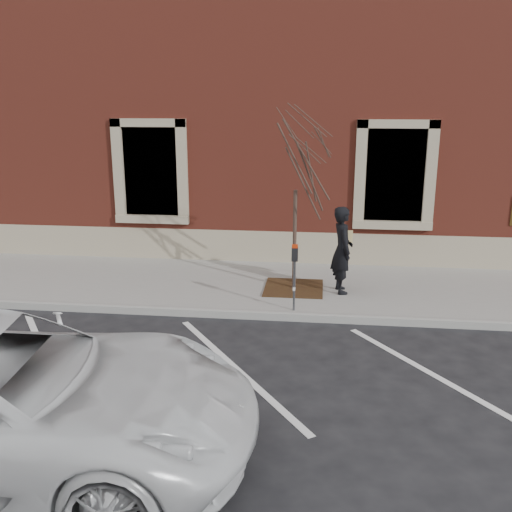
# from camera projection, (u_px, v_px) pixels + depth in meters

# --- Properties ---
(ground) EXTENTS (120.00, 120.00, 0.00)m
(ground) POSITION_uv_depth(u_px,v_px,m) (252.00, 318.00, 11.22)
(ground) COLOR #28282B
(ground) RESTS_ON ground
(sidewalk_near) EXTENTS (40.00, 3.50, 0.15)m
(sidewalk_near) POSITION_uv_depth(u_px,v_px,m) (262.00, 286.00, 12.88)
(sidewalk_near) COLOR gray
(sidewalk_near) RESTS_ON ground
(curb_near) EXTENTS (40.00, 0.12, 0.15)m
(curb_near) POSITION_uv_depth(u_px,v_px,m) (252.00, 315.00, 11.16)
(curb_near) COLOR #9E9E99
(curb_near) RESTS_ON ground
(parking_stripes) EXTENTS (28.00, 4.40, 0.01)m
(parking_stripes) POSITION_uv_depth(u_px,v_px,m) (236.00, 368.00, 9.12)
(parking_stripes) COLOR silver
(parking_stripes) RESTS_ON ground
(building_civic) EXTENTS (40.00, 8.62, 8.00)m
(building_civic) POSITION_uv_depth(u_px,v_px,m) (283.00, 104.00, 17.57)
(building_civic) COLOR maroon
(building_civic) RESTS_ON ground
(man) EXTENTS (0.57, 0.76, 1.86)m
(man) POSITION_uv_depth(u_px,v_px,m) (342.00, 250.00, 12.04)
(man) COLOR black
(man) RESTS_ON sidewalk_near
(parking_meter) EXTENTS (0.12, 0.09, 1.33)m
(parking_meter) POSITION_uv_depth(u_px,v_px,m) (295.00, 265.00, 10.96)
(parking_meter) COLOR #595B60
(parking_meter) RESTS_ON sidewalk_near
(tree_grate) EXTENTS (1.27, 1.27, 0.03)m
(tree_grate) POSITION_uv_depth(u_px,v_px,m) (294.00, 288.00, 12.48)
(tree_grate) COLOR #3F2B14
(tree_grate) RESTS_ON sidewalk_near
(sapling) EXTENTS (2.37, 2.37, 3.95)m
(sapling) POSITION_uv_depth(u_px,v_px,m) (296.00, 161.00, 11.75)
(sapling) COLOR #4E382F
(sapling) RESTS_ON sidewalk_near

